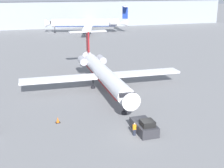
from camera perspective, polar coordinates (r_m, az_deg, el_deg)
ground_plane at (r=39.09m, az=5.63°, el=-9.33°), size 600.00×600.00×0.00m
terminal_building at (r=153.12m, az=-12.52°, el=12.61°), size 180.00×16.80×13.12m
airplane_main at (r=55.51m, az=-1.65°, el=2.05°), size 29.12×29.95×8.75m
pushback_tug at (r=39.69m, az=5.90°, el=-7.74°), size 2.26×4.55×1.94m
worker_near_tug at (r=38.60m, az=4.11°, el=-8.20°), size 0.40×0.24×1.67m
traffic_cone_left at (r=42.84m, az=-9.88°, el=-6.52°), size 0.62×0.62×0.78m
airplane_parked_far_left at (r=130.05m, az=-4.42°, el=11.05°), size 33.83×35.79×10.69m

